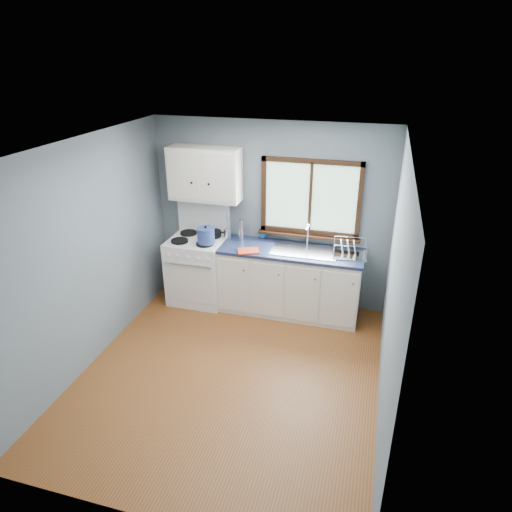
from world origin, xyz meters
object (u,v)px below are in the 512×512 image
(gas_range, at_px, (198,268))
(base_cabinets, at_px, (290,284))
(sink, at_px, (304,255))
(utensil_crock, at_px, (228,234))
(thermos, at_px, (241,230))
(stockpot, at_px, (206,235))
(skillet, at_px, (213,233))
(dish_rack, at_px, (349,252))

(gas_range, height_order, base_cabinets, gas_range)
(sink, bearing_deg, utensil_crock, 172.89)
(sink, distance_m, utensil_crock, 1.10)
(base_cabinets, bearing_deg, thermos, 170.18)
(gas_range, distance_m, stockpot, 0.62)
(sink, height_order, thermos, same)
(skillet, bearing_deg, dish_rack, -27.58)
(base_cabinets, height_order, dish_rack, dish_rack)
(gas_range, relative_size, skillet, 3.64)
(utensil_crock, bearing_deg, base_cabinets, -8.49)
(gas_range, relative_size, utensil_crock, 3.78)
(base_cabinets, relative_size, dish_rack, 4.20)
(base_cabinets, bearing_deg, dish_rack, -0.03)
(gas_range, height_order, sink, gas_range)
(stockpot, height_order, dish_rack, stockpot)
(skillet, distance_m, stockpot, 0.31)
(gas_range, bearing_deg, sink, 0.71)
(skillet, bearing_deg, utensil_crock, -22.70)
(utensil_crock, bearing_deg, gas_range, -159.27)
(skillet, height_order, thermos, thermos)
(stockpot, bearing_deg, dish_rack, 5.13)
(sink, relative_size, utensil_crock, 2.34)
(base_cabinets, distance_m, skillet, 1.27)
(gas_range, xyz_separation_m, thermos, (0.59, 0.14, 0.58))
(utensil_crock, bearing_deg, stockpot, -124.46)
(utensil_crock, bearing_deg, sink, -7.11)
(skillet, distance_m, thermos, 0.42)
(base_cabinets, bearing_deg, sink, -0.13)
(gas_range, height_order, stockpot, gas_range)
(base_cabinets, bearing_deg, utensil_crock, 171.51)
(gas_range, bearing_deg, thermos, 13.55)
(sink, relative_size, dish_rack, 1.91)
(base_cabinets, distance_m, stockpot, 1.30)
(dish_rack, bearing_deg, sink, 174.09)
(gas_range, bearing_deg, dish_rack, 0.51)
(dish_rack, bearing_deg, thermos, 169.22)
(stockpot, xyz_separation_m, thermos, (0.39, 0.29, 0.00))
(base_cabinets, distance_m, sink, 0.48)
(dish_rack, bearing_deg, stockpot, 179.22)
(utensil_crock, xyz_separation_m, thermos, (0.19, -0.01, 0.08))
(base_cabinets, xyz_separation_m, stockpot, (-1.11, -0.17, 0.66))
(gas_range, bearing_deg, stockpot, -36.67)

